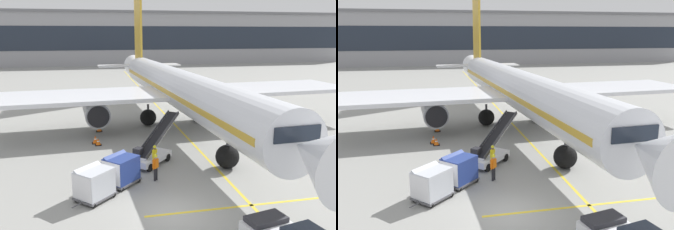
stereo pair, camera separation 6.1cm
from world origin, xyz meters
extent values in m
plane|color=gray|center=(0.00, 0.00, 0.00)|extent=(600.00, 600.00, 0.00)
cylinder|color=silver|center=(4.50, 16.60, 3.98)|extent=(5.78, 37.36, 3.59)
cube|color=gold|center=(4.50, 16.60, 3.98)|extent=(5.72, 35.87, 0.43)
cone|color=silver|center=(5.70, -3.77, 3.98)|extent=(3.62, 3.79, 3.41)
cone|color=silver|center=(3.23, 38.04, 4.25)|extent=(3.39, 5.92, 3.05)
cube|color=silver|center=(-5.10, 16.96, 3.44)|extent=(18.08, 8.47, 0.36)
cylinder|color=#93969E|center=(-3.48, 16.31, 2.15)|extent=(2.51, 4.96, 2.23)
cylinder|color=black|center=(-3.34, 13.85, 2.15)|extent=(1.90, 0.23, 1.89)
cube|color=silver|center=(13.98, 18.09, 3.44)|extent=(18.08, 8.47, 0.36)
cylinder|color=#93969E|center=(12.45, 17.25, 2.15)|extent=(2.51, 4.96, 2.23)
cylinder|color=black|center=(12.60, 14.79, 2.15)|extent=(1.90, 0.23, 1.89)
cube|color=gold|center=(3.32, 36.60, 10.28)|extent=(0.54, 4.47, 11.16)
cube|color=silver|center=(3.33, 36.32, 4.52)|extent=(12.17, 3.68, 0.20)
cube|color=#1E2633|center=(5.55, -1.26, 4.52)|extent=(2.60, 1.76, 0.79)
cylinder|color=#47474C|center=(5.15, 5.45, 1.51)|extent=(0.22, 0.22, 1.36)
sphere|color=black|center=(5.15, 5.45, 0.83)|extent=(1.66, 1.66, 1.66)
cylinder|color=#47474C|center=(1.70, 18.29, 1.51)|extent=(0.22, 0.22, 1.36)
sphere|color=black|center=(1.70, 18.29, 0.83)|extent=(1.66, 1.66, 1.66)
cylinder|color=#47474C|center=(7.08, 18.61, 1.51)|extent=(0.22, 0.22, 1.36)
sphere|color=black|center=(7.08, 18.61, 0.83)|extent=(1.66, 1.66, 1.66)
cube|color=silver|center=(0.05, 7.33, 0.50)|extent=(3.48, 3.58, 0.44)
cube|color=black|center=(-0.85, 6.89, 1.07)|extent=(0.82, 0.82, 0.70)
cylinder|color=#333338|center=(-0.39, 7.39, 1.12)|extent=(0.08, 0.08, 0.80)
cube|color=silver|center=(0.81, 8.15, 1.92)|extent=(3.85, 4.05, 2.54)
cube|color=black|center=(0.81, 8.15, 2.01)|extent=(3.65, 3.85, 2.38)
cube|color=#333338|center=(1.13, 7.85, 2.04)|extent=(3.19, 3.44, 2.56)
cube|color=#333338|center=(0.48, 8.45, 2.04)|extent=(3.19, 3.44, 2.56)
cylinder|color=black|center=(1.40, 7.70, 0.28)|extent=(0.53, 0.55, 0.56)
cylinder|color=black|center=(0.32, 8.70, 0.28)|extent=(0.53, 0.55, 0.56)
cylinder|color=black|center=(-0.22, 5.96, 0.28)|extent=(0.53, 0.55, 0.56)
cylinder|color=black|center=(-1.30, 6.96, 0.28)|extent=(0.53, 0.55, 0.56)
cube|color=#515156|center=(-2.26, 4.27, 0.21)|extent=(2.55, 2.54, 0.12)
cylinder|color=#4C4C51|center=(-3.23, 3.33, 0.20)|extent=(0.55, 0.54, 0.07)
cube|color=navy|center=(-2.26, 4.27, 1.02)|extent=(2.41, 2.40, 1.50)
cube|color=navy|center=(-2.55, 4.57, 1.54)|extent=(1.90, 1.88, 0.74)
cube|color=silver|center=(-2.95, 3.60, 1.02)|extent=(1.03, 1.05, 1.38)
sphere|color=black|center=(-3.31, 4.20, 0.15)|extent=(0.30, 0.30, 0.30)
sphere|color=black|center=(-2.36, 3.22, 0.15)|extent=(0.30, 0.30, 0.30)
sphere|color=black|center=(-2.16, 5.32, 0.15)|extent=(0.30, 0.30, 0.30)
sphere|color=black|center=(-1.21, 4.34, 0.15)|extent=(0.30, 0.30, 0.30)
cube|color=#515156|center=(-3.92, 2.52, 0.21)|extent=(2.55, 2.54, 0.12)
cylinder|color=#4C4C51|center=(-4.89, 1.58, 0.20)|extent=(0.55, 0.54, 0.07)
cube|color=silver|center=(-3.92, 2.52, 1.02)|extent=(2.41, 2.40, 1.50)
cube|color=silver|center=(-4.21, 2.82, 1.54)|extent=(1.90, 1.88, 0.74)
cube|color=silver|center=(-4.61, 1.85, 1.02)|extent=(1.03, 1.05, 1.38)
sphere|color=black|center=(-4.97, 2.45, 0.15)|extent=(0.30, 0.30, 0.30)
sphere|color=black|center=(-4.02, 1.48, 0.15)|extent=(0.30, 0.30, 0.30)
sphere|color=black|center=(-3.83, 3.57, 0.15)|extent=(0.30, 0.30, 0.30)
sphere|color=black|center=(-2.88, 2.59, 0.15)|extent=(0.30, 0.30, 0.30)
cube|color=#28282D|center=(3.44, -3.48, 1.15)|extent=(1.94, 1.30, 0.24)
cylinder|color=black|center=(-0.15, 4.33, 0.43)|extent=(0.15, 0.15, 0.86)
cylinder|color=black|center=(-0.03, 4.46, 0.43)|extent=(0.15, 0.15, 0.86)
cube|color=orange|center=(-0.09, 4.39, 1.15)|extent=(0.43, 0.44, 0.58)
cube|color=white|center=(-0.18, 4.48, 1.15)|extent=(0.24, 0.26, 0.08)
sphere|color=tan|center=(-0.09, 4.39, 1.56)|extent=(0.21, 0.21, 0.21)
sphere|color=yellow|center=(-0.09, 4.39, 1.63)|extent=(0.23, 0.23, 0.23)
cylinder|color=orange|center=(-0.25, 4.22, 1.10)|extent=(0.09, 0.09, 0.56)
cylinder|color=orange|center=(0.07, 4.57, 1.10)|extent=(0.09, 0.09, 0.56)
cylinder|color=#333847|center=(0.24, 6.32, 0.43)|extent=(0.15, 0.15, 0.86)
cylinder|color=#333847|center=(0.15, 6.16, 0.43)|extent=(0.15, 0.15, 0.86)
cube|color=yellow|center=(0.19, 6.24, 1.15)|extent=(0.40, 0.45, 0.58)
cube|color=white|center=(0.30, 6.18, 1.15)|extent=(0.18, 0.30, 0.08)
sphere|color=brown|center=(0.19, 6.24, 1.56)|extent=(0.21, 0.21, 0.21)
sphere|color=yellow|center=(0.19, 6.24, 1.63)|extent=(0.23, 0.23, 0.23)
cylinder|color=yellow|center=(0.31, 6.45, 1.10)|extent=(0.09, 0.09, 0.56)
cylinder|color=yellow|center=(0.07, 6.03, 1.10)|extent=(0.09, 0.09, 0.56)
cylinder|color=black|center=(-3.29, 4.44, 0.43)|extent=(0.15, 0.15, 0.86)
cylinder|color=black|center=(-3.18, 4.30, 0.43)|extent=(0.15, 0.15, 0.86)
cube|color=orange|center=(-3.24, 4.37, 1.15)|extent=(0.42, 0.45, 0.58)
cube|color=white|center=(-3.14, 4.45, 1.15)|extent=(0.22, 0.27, 0.08)
sphere|color=#9E7051|center=(-3.24, 4.37, 1.56)|extent=(0.21, 0.21, 0.21)
sphere|color=yellow|center=(-3.24, 4.37, 1.63)|extent=(0.23, 0.23, 0.23)
cylinder|color=orange|center=(-3.39, 4.56, 1.10)|extent=(0.09, 0.09, 0.56)
cylinder|color=orange|center=(-3.09, 4.19, 1.10)|extent=(0.09, 0.09, 0.56)
cylinder|color=black|center=(-2.80, 5.03, 0.43)|extent=(0.15, 0.15, 0.86)
cylinder|color=black|center=(-2.62, 5.03, 0.43)|extent=(0.15, 0.15, 0.86)
cube|color=yellow|center=(-2.71, 5.03, 1.15)|extent=(0.39, 0.25, 0.58)
cube|color=white|center=(-2.72, 5.15, 1.15)|extent=(0.34, 0.02, 0.08)
sphere|color=brown|center=(-2.71, 5.03, 1.56)|extent=(0.21, 0.21, 0.21)
sphere|color=yellow|center=(-2.71, 5.03, 1.63)|extent=(0.23, 0.23, 0.23)
cylinder|color=yellow|center=(-2.95, 5.02, 1.10)|extent=(0.09, 0.09, 0.56)
cylinder|color=yellow|center=(-2.47, 5.03, 1.10)|extent=(0.09, 0.09, 0.56)
cube|color=black|center=(-3.47, 12.64, 0.03)|extent=(0.53, 0.53, 0.05)
cone|color=orange|center=(-3.47, 12.64, 0.33)|extent=(0.42, 0.42, 0.55)
cylinder|color=white|center=(-3.47, 12.64, 0.35)|extent=(0.23, 0.23, 0.07)
cube|color=black|center=(-3.26, 17.02, 0.03)|extent=(0.58, 0.58, 0.05)
cone|color=orange|center=(-3.26, 17.02, 0.35)|extent=(0.46, 0.46, 0.61)
cylinder|color=white|center=(-3.26, 17.02, 0.38)|extent=(0.25, 0.25, 0.07)
cube|color=black|center=(-3.68, 13.24, 0.03)|extent=(0.61, 0.61, 0.05)
cone|color=orange|center=(-3.68, 13.24, 0.37)|extent=(0.49, 0.49, 0.64)
cylinder|color=white|center=(-3.68, 13.24, 0.40)|extent=(0.27, 0.27, 0.08)
cube|color=yellow|center=(4.41, 16.60, 0.00)|extent=(0.20, 110.00, 0.01)
cube|color=yellow|center=(4.50, -0.06, 0.00)|extent=(12.00, 0.20, 0.01)
cube|color=#939399|center=(8.16, 96.08, 7.39)|extent=(141.33, 16.33, 14.78)
cube|color=#1E2633|center=(8.16, 87.87, 7.76)|extent=(137.09, 0.10, 6.65)
cube|color=slate|center=(8.16, 94.45, 15.13)|extent=(139.91, 13.88, 0.70)
camera|label=1|loc=(-3.88, -16.61, 9.19)|focal=38.27mm
camera|label=2|loc=(-3.82, -16.62, 9.19)|focal=38.27mm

